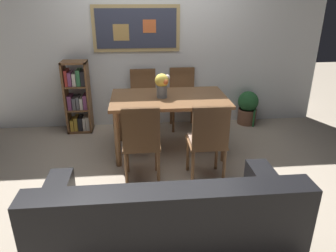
% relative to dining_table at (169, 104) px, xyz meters
% --- Properties ---
extents(ground_plane, '(12.00, 12.00, 0.00)m').
position_rel_dining_table_xyz_m(ground_plane, '(-0.15, -0.39, -0.64)').
color(ground_plane, tan).
extents(wall_back_with_painting, '(5.20, 0.14, 2.60)m').
position_rel_dining_table_xyz_m(wall_back_with_painting, '(-0.15, 1.04, 0.66)').
color(wall_back_with_painting, silver).
rests_on(wall_back_with_painting, ground_plane).
extents(dining_table, '(1.46, 0.90, 0.74)m').
position_rel_dining_table_xyz_m(dining_table, '(0.00, 0.00, 0.00)').
color(dining_table, brown).
rests_on(dining_table, ground_plane).
extents(dining_chair_near_left, '(0.40, 0.41, 0.91)m').
position_rel_dining_table_xyz_m(dining_chair_near_left, '(-0.37, -0.78, -0.11)').
color(dining_chair_near_left, brown).
rests_on(dining_chair_near_left, ground_plane).
extents(dining_chair_far_left, '(0.40, 0.41, 0.91)m').
position_rel_dining_table_xyz_m(dining_chair_far_left, '(-0.31, 0.79, -0.11)').
color(dining_chair_far_left, brown).
rests_on(dining_chair_far_left, ground_plane).
extents(dining_chair_far_right, '(0.40, 0.41, 0.91)m').
position_rel_dining_table_xyz_m(dining_chair_far_right, '(0.29, 0.84, -0.11)').
color(dining_chair_far_right, brown).
rests_on(dining_chair_far_right, ground_plane).
extents(dining_chair_near_right, '(0.40, 0.41, 0.91)m').
position_rel_dining_table_xyz_m(dining_chair_near_right, '(0.34, -0.81, -0.11)').
color(dining_chair_near_right, brown).
rests_on(dining_chair_near_right, ground_plane).
extents(leather_couch, '(1.80, 0.84, 0.84)m').
position_rel_dining_table_xyz_m(leather_couch, '(-0.21, -1.94, -0.33)').
color(leather_couch, black).
rests_on(leather_couch, ground_plane).
extents(bookshelf, '(0.36, 0.28, 1.07)m').
position_rel_dining_table_xyz_m(bookshelf, '(-1.28, 0.79, -0.14)').
color(bookshelf, brown).
rests_on(bookshelf, ground_plane).
extents(potted_ivy, '(0.32, 0.33, 0.57)m').
position_rel_dining_table_xyz_m(potted_ivy, '(1.35, 0.83, -0.37)').
color(potted_ivy, brown).
rests_on(potted_ivy, ground_plane).
extents(flower_vase, '(0.19, 0.18, 0.30)m').
position_rel_dining_table_xyz_m(flower_vase, '(-0.09, -0.01, 0.27)').
color(flower_vase, slate).
rests_on(flower_vase, dining_table).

